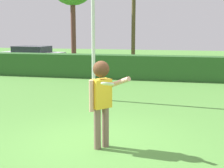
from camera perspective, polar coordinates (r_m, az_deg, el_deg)
name	(u,v)px	position (r m, az deg, el deg)	size (l,w,h in m)	color
ground_plane	(97,145)	(6.78, -2.76, -10.83)	(60.00, 60.00, 0.00)	#528D3B
person	(102,94)	(6.31, -1.88, -1.75)	(0.83, 0.47, 1.78)	#7E5F55
frisbee	(108,84)	(5.48, -0.80, 0.04)	(0.24, 0.23, 0.10)	white
lamppost	(93,4)	(10.72, -3.44, 14.14)	(0.24, 0.24, 5.75)	silver
hedge_row	(145,67)	(15.27, 5.98, 2.99)	(29.22, 0.90, 1.14)	#2B5B26
parked_car_silver	(32,54)	(21.92, -14.13, 5.16)	(4.36, 2.18, 1.25)	#B7B7BC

